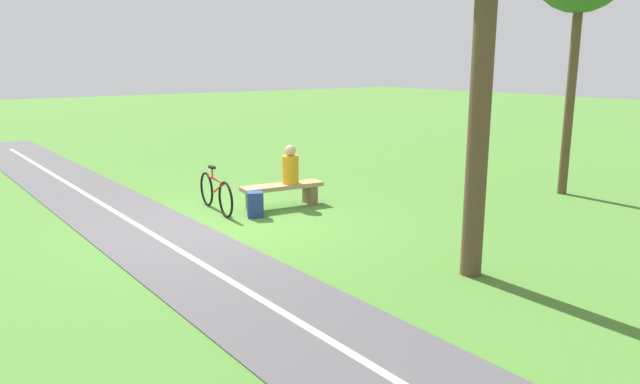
{
  "coord_description": "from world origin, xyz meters",
  "views": [
    {
      "loc": [
        4.5,
        9.05,
        2.79
      ],
      "look_at": [
        -0.89,
        1.64,
        0.75
      ],
      "focal_mm": 33.15,
      "sensor_mm": 36.0,
      "label": 1
    }
  ],
  "objects_px": {
    "person_seated": "(290,167)",
    "bicycle": "(216,193)",
    "bench": "(282,191)",
    "backpack": "(255,205)"
  },
  "relations": [
    {
      "from": "backpack",
      "to": "bicycle",
      "type": "bearing_deg",
      "value": -62.68
    },
    {
      "from": "person_seated",
      "to": "bicycle",
      "type": "height_order",
      "value": "person_seated"
    },
    {
      "from": "bench",
      "to": "person_seated",
      "type": "height_order",
      "value": "person_seated"
    },
    {
      "from": "bench",
      "to": "bicycle",
      "type": "height_order",
      "value": "bicycle"
    },
    {
      "from": "person_seated",
      "to": "bench",
      "type": "bearing_deg",
      "value": -0.0
    },
    {
      "from": "bench",
      "to": "bicycle",
      "type": "relative_size",
      "value": 0.98
    },
    {
      "from": "bicycle",
      "to": "backpack",
      "type": "bearing_deg",
      "value": 33.71
    },
    {
      "from": "bench",
      "to": "person_seated",
      "type": "relative_size",
      "value": 2.22
    },
    {
      "from": "bicycle",
      "to": "person_seated",
      "type": "bearing_deg",
      "value": 78.15
    },
    {
      "from": "person_seated",
      "to": "backpack",
      "type": "xyz_separation_m",
      "value": [
        0.99,
        0.32,
        -0.55
      ]
    }
  ]
}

